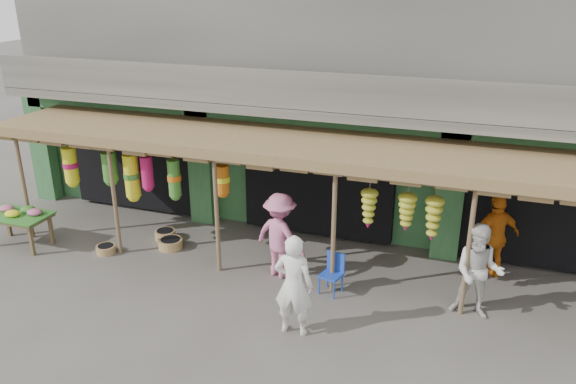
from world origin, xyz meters
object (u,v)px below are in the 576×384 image
(person_front, at_px, (294,285))
(person_right, at_px, (478,272))
(person_vendor, at_px, (495,237))
(person_shopper, at_px, (280,236))
(flower_table, at_px, (18,216))
(blue_chair, at_px, (333,271))

(person_front, height_order, person_right, person_front)
(person_vendor, xyz_separation_m, person_shopper, (-4.20, -1.40, -0.00))
(person_vendor, relative_size, person_shopper, 1.00)
(flower_table, relative_size, blue_chair, 1.87)
(flower_table, bearing_deg, person_right, 2.30)
(person_right, distance_m, person_shopper, 3.92)
(flower_table, xyz_separation_m, person_vendor, (10.42, 2.07, 0.18))
(blue_chair, distance_m, person_vendor, 3.45)
(blue_chair, xyz_separation_m, person_front, (-0.30, -1.57, 0.49))
(person_front, bearing_deg, person_vendor, -137.59)
(person_front, distance_m, person_right, 3.41)
(flower_table, relative_size, person_vendor, 0.83)
(person_right, relative_size, person_vendor, 0.99)
(flower_table, relative_size, person_right, 0.84)
(person_right, xyz_separation_m, person_shopper, (-3.92, 0.22, 0.00))
(blue_chair, height_order, person_front, person_front)
(blue_chair, relative_size, person_vendor, 0.45)
(flower_table, bearing_deg, blue_chair, 2.88)
(blue_chair, bearing_deg, flower_table, -162.38)
(person_right, height_order, person_vendor, person_vendor)
(person_shopper, bearing_deg, person_vendor, -142.73)
(blue_chair, xyz_separation_m, person_shopper, (-1.22, 0.27, 0.46))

